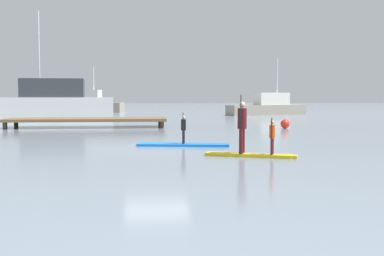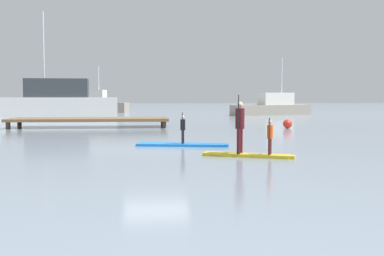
% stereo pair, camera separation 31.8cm
% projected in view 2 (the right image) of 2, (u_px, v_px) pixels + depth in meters
% --- Properties ---
extents(ground_plane, '(240.00, 240.00, 0.00)m').
position_uv_depth(ground_plane, '(156.00, 148.00, 18.41)').
color(ground_plane, gray).
extents(paddleboard_near, '(3.78, 1.50, 0.10)m').
position_uv_depth(paddleboard_near, '(183.00, 145.00, 19.26)').
color(paddleboard_near, blue).
rests_on(paddleboard_near, ground).
extents(paddler_child_solo, '(0.23, 0.39, 1.26)m').
position_uv_depth(paddler_child_solo, '(183.00, 128.00, 19.20)').
color(paddler_child_solo, black).
rests_on(paddler_child_solo, paddleboard_near).
extents(paddleboard_far, '(2.99, 1.62, 0.10)m').
position_uv_depth(paddleboard_far, '(248.00, 155.00, 15.82)').
color(paddleboard_far, gold).
rests_on(paddleboard_far, ground).
extents(paddler_adult, '(0.40, 0.50, 1.95)m').
position_uv_depth(paddler_adult, '(240.00, 124.00, 15.83)').
color(paddler_adult, '#4C1419').
rests_on(paddler_adult, paddleboard_far).
extents(paddler_child_front, '(0.26, 0.37, 1.21)m').
position_uv_depth(paddler_child_front, '(270.00, 136.00, 15.54)').
color(paddler_child_front, '#4C1419').
rests_on(paddler_child_front, paddleboard_far).
extents(fishing_boat_white_large, '(12.48, 3.55, 9.95)m').
position_uv_depth(fishing_boat_white_large, '(53.00, 102.00, 45.02)').
color(fishing_boat_white_large, silver).
rests_on(fishing_boat_white_large, ground).
extents(fishing_boat_green_midground, '(9.10, 4.69, 6.16)m').
position_uv_depth(fishing_boat_green_midground, '(272.00, 107.00, 50.95)').
color(fishing_boat_green_midground, '#9E9384').
rests_on(fishing_boat_green_midground, ground).
extents(motor_boat_small_navy, '(7.44, 3.87, 5.72)m').
position_uv_depth(motor_boat_small_navy, '(98.00, 104.00, 59.11)').
color(motor_boat_small_navy, '#9E9384').
rests_on(motor_boat_small_navy, ground).
extents(floating_dock, '(10.18, 3.15, 0.60)m').
position_uv_depth(floating_dock, '(90.00, 120.00, 30.85)').
color(floating_dock, brown).
rests_on(floating_dock, ground).
extents(mooring_buoy_far, '(0.57, 0.57, 0.57)m').
position_uv_depth(mooring_buoy_far, '(288.00, 124.00, 29.72)').
color(mooring_buoy_far, red).
rests_on(mooring_buoy_far, ground).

